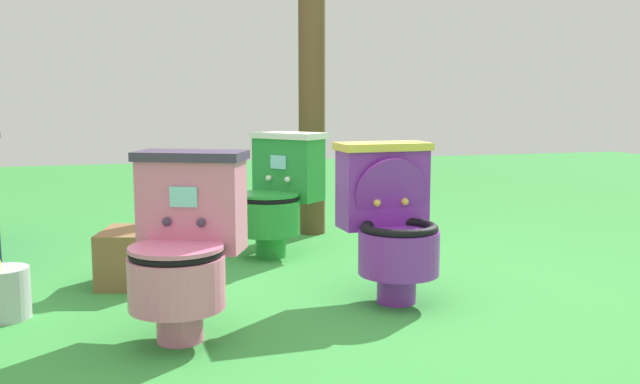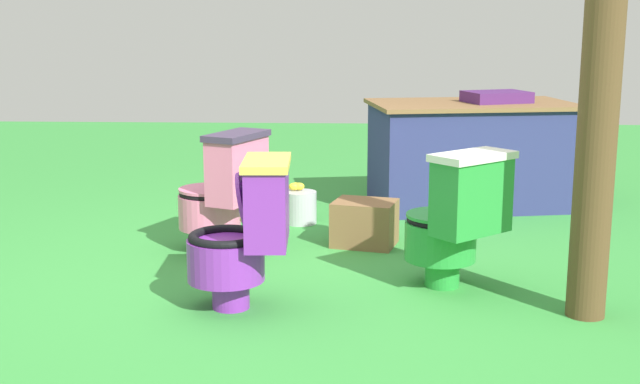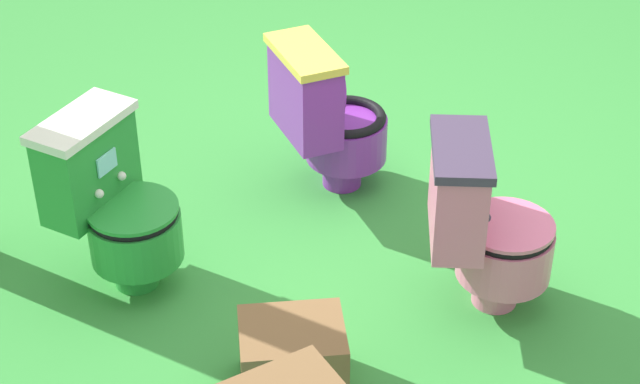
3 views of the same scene
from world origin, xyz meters
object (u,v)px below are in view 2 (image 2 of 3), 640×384
at_px(toilet_pink, 222,191).
at_px(vendor_table, 471,153).
at_px(wooden_post, 597,136).
at_px(lemon_bucket, 300,206).
at_px(toilet_purple, 245,233).
at_px(small_crate, 365,223).
at_px(toilet_green, 454,219).

relative_size(toilet_pink, vendor_table, 0.46).
relative_size(wooden_post, lemon_bucket, 6.17).
height_order(toilet_purple, small_crate, toilet_purple).
distance_m(toilet_pink, toilet_green, 1.44).
height_order(toilet_pink, toilet_green, same).
distance_m(toilet_green, small_crate, 0.98).
distance_m(vendor_table, wooden_post, 2.41).
height_order(toilet_pink, vendor_table, vendor_table).
height_order(toilet_pink, wooden_post, wooden_post).
relative_size(toilet_pink, lemon_bucket, 2.63).
bearing_deg(small_crate, wooden_post, -49.47).
xyz_separation_m(toilet_purple, vendor_table, (1.37, 2.32, 0.02)).
bearing_deg(vendor_table, toilet_pink, -140.38).
distance_m(toilet_pink, small_crate, 0.90).
distance_m(vendor_table, small_crate, 1.43).
bearing_deg(toilet_pink, lemon_bucket, -5.79).
relative_size(vendor_table, wooden_post, 0.93).
relative_size(toilet_purple, lemon_bucket, 2.63).
bearing_deg(vendor_table, wooden_post, -84.32).
bearing_deg(toilet_purple, vendor_table, -33.17).
height_order(toilet_green, toilet_purple, same).
height_order(vendor_table, small_crate, vendor_table).
xyz_separation_m(toilet_green, wooden_post, (0.58, -0.36, 0.48)).
xyz_separation_m(toilet_pink, vendor_table, (1.64, 1.36, 0.02)).
height_order(toilet_purple, wooden_post, wooden_post).
bearing_deg(wooden_post, small_crate, 130.53).
xyz_separation_m(toilet_pink, toilet_purple, (0.27, -0.97, 0.00)).
bearing_deg(wooden_post, toilet_pink, 151.80).
xyz_separation_m(toilet_green, small_crate, (-0.44, 0.84, -0.23)).
bearing_deg(vendor_table, toilet_green, -99.86).
relative_size(small_crate, lemon_bucket, 1.34).
height_order(toilet_pink, small_crate, toilet_pink).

